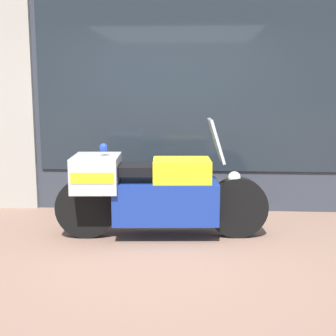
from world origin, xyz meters
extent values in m
plane|color=#7A5B4C|center=(0.00, 0.00, 0.00)|extent=(60.00, 60.00, 0.00)
cube|color=#333842|center=(0.00, 2.00, 1.67)|extent=(5.58, 0.40, 3.34)
cube|color=#A39E93|center=(-2.34, 2.03, 1.67)|extent=(0.90, 0.55, 3.34)
cube|color=#1E262D|center=(0.42, 1.79, 1.72)|extent=(4.45, 0.02, 2.34)
cube|color=slate|center=(0.38, 2.01, 0.28)|extent=(4.23, 0.30, 0.55)
cube|color=silver|center=(0.38, 2.15, 1.29)|extent=(4.23, 0.02, 1.51)
cube|color=beige|center=(0.38, 2.01, 2.03)|extent=(4.23, 0.30, 0.03)
cube|color=navy|center=(-1.20, 2.01, 2.07)|extent=(0.18, 0.04, 0.05)
cube|color=#C68E19|center=(-0.41, 2.01, 2.07)|extent=(0.18, 0.04, 0.05)
cube|color=black|center=(0.38, 2.01, 2.07)|extent=(0.18, 0.04, 0.05)
cube|color=maroon|center=(1.17, 2.01, 2.07)|extent=(0.18, 0.04, 0.05)
cube|color=#195623|center=(1.96, 2.01, 2.07)|extent=(0.18, 0.04, 0.05)
cube|color=orange|center=(-0.60, 1.94, 0.69)|extent=(0.19, 0.02, 0.27)
cube|color=#2866B7|center=(1.36, 1.94, 0.69)|extent=(0.19, 0.04, 0.27)
cylinder|color=black|center=(0.77, 0.67, 0.34)|extent=(0.68, 0.19, 0.68)
cylinder|color=black|center=(-0.91, 0.55, 0.34)|extent=(0.68, 0.19, 0.68)
cube|color=navy|center=(-0.03, 0.61, 0.41)|extent=(1.18, 0.62, 0.46)
cube|color=yellow|center=(0.15, 0.63, 0.75)|extent=(0.66, 0.53, 0.27)
cube|color=black|center=(-0.29, 0.60, 0.77)|extent=(0.69, 0.46, 0.10)
cube|color=#B7B7BC|center=(-0.78, 0.56, 0.73)|extent=(0.54, 0.66, 0.38)
cube|color=yellow|center=(-0.78, 0.56, 0.73)|extent=(0.49, 0.67, 0.11)
cube|color=#B2BCC6|center=(0.52, 0.65, 1.09)|extent=(0.20, 0.39, 0.48)
sphere|color=white|center=(0.73, 0.66, 0.67)|extent=(0.14, 0.14, 0.14)
sphere|color=blue|center=(-0.70, 0.57, 1.01)|extent=(0.09, 0.09, 0.09)
camera|label=1|loc=(0.31, -4.42, 1.65)|focal=50.00mm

